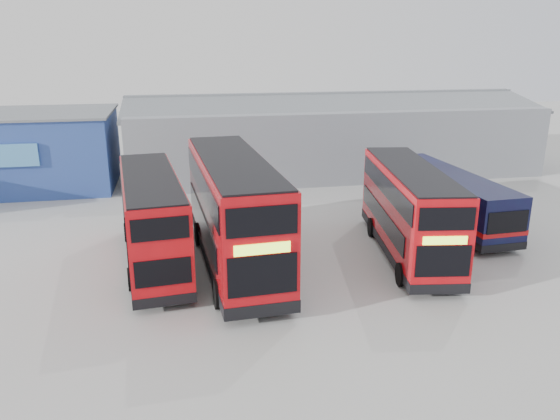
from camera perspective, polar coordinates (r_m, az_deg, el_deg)
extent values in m
plane|color=#9F9F9A|center=(23.63, -1.05, -6.98)|extent=(120.00, 120.00, 0.00)
cube|color=navy|center=(41.22, -25.31, 5.60)|extent=(12.00, 8.00, 5.00)
cube|color=slate|center=(40.85, -25.77, 9.09)|extent=(12.30, 8.30, 0.15)
cube|color=#4A93D2|center=(37.25, -26.88, 5.07)|extent=(3.96, 0.15, 1.40)
cube|color=gray|center=(43.43, 4.94, 7.72)|extent=(30.00, 12.00, 5.00)
cube|color=slate|center=(40.38, 6.12, 10.90)|extent=(30.50, 6.33, 1.29)
cube|color=slate|center=(45.74, 4.08, 11.71)|extent=(30.50, 6.33, 1.29)
cube|color=red|center=(24.74, -13.19, -0.83)|extent=(3.31, 9.94, 3.76)
cube|color=black|center=(25.31, -12.93, -4.48)|extent=(3.35, 9.99, 0.42)
cube|color=black|center=(24.61, -10.32, -1.83)|extent=(0.90, 8.23, 0.88)
cube|color=black|center=(24.50, -15.81, -2.31)|extent=(0.90, 8.23, 0.88)
cube|color=black|center=(24.50, -10.62, 1.94)|extent=(0.99, 9.16, 0.88)
cube|color=black|center=(24.39, -16.13, 1.47)|extent=(0.99, 9.16, 0.88)
cube|color=black|center=(29.58, -13.78, 1.04)|extent=(2.08, 0.26, 1.25)
cube|color=black|center=(29.17, -14.02, 4.19)|extent=(2.08, 0.26, 0.88)
cube|color=#C6FF35|center=(29.37, -13.90, 2.61)|extent=(1.67, 0.21, 0.33)
cube|color=black|center=(20.35, -12.11, -6.41)|extent=(2.04, 0.26, 1.02)
cube|color=black|center=(19.74, -12.42, -1.96)|extent=(2.04, 0.26, 0.84)
cube|color=black|center=(24.23, -13.50, 3.44)|extent=(3.16, 9.79, 0.09)
cylinder|color=black|center=(28.57, -11.20, -1.88)|extent=(0.40, 0.99, 0.97)
cylinder|color=black|center=(28.48, -15.67, -2.27)|extent=(0.40, 0.99, 0.97)
cylinder|color=black|center=(23.13, -9.70, -6.49)|extent=(0.40, 0.99, 0.97)
cylinder|color=black|center=(23.02, -15.24, -7.00)|extent=(0.40, 0.99, 0.97)
cube|color=red|center=(24.04, -4.83, 0.04)|extent=(3.44, 11.65, 4.44)
cube|color=black|center=(24.71, -4.71, -4.39)|extent=(3.49, 11.70, 0.49)
cube|color=black|center=(24.44, -8.19, -1.07)|extent=(0.65, 9.74, 1.04)
cube|color=black|center=(24.86, -1.80, -0.58)|extent=(0.65, 9.74, 1.04)
cube|color=black|center=(23.50, -8.26, 2.91)|extent=(0.72, 10.83, 1.04)
cube|color=black|center=(23.93, -1.62, 3.35)|extent=(0.72, 10.83, 1.04)
cube|color=black|center=(18.95, -1.83, -6.85)|extent=(2.46, 0.21, 1.48)
cube|color=black|center=(18.23, -1.89, -1.19)|extent=(2.46, 0.21, 1.04)
cube|color=#C6FF35|center=(18.56, -1.85, -4.08)|extent=(1.97, 0.17, 0.38)
cube|color=black|center=(29.71, -6.67, 2.10)|extent=(2.41, 0.20, 1.21)
cube|color=black|center=(29.25, -6.80, 5.83)|extent=(2.41, 0.20, 0.99)
cube|color=black|center=(23.47, -4.96, 5.26)|extent=(3.27, 11.48, 0.11)
cylinder|color=black|center=(20.93, -6.42, -8.74)|extent=(0.42, 1.16, 1.14)
cylinder|color=black|center=(21.39, 0.64, -8.03)|extent=(0.42, 1.16, 1.14)
cylinder|color=black|center=(27.26, -8.47, -2.48)|extent=(0.42, 1.16, 1.14)
cylinder|color=black|center=(27.61, -3.04, -2.05)|extent=(0.42, 1.16, 1.14)
cube|color=red|center=(25.98, 13.33, 0.10)|extent=(3.75, 10.11, 3.81)
cube|color=black|center=(26.53, 13.07, -3.44)|extent=(3.79, 10.16, 0.42)
cube|color=black|center=(26.17, 10.52, -0.62)|extent=(1.25, 8.29, 0.89)
cube|color=black|center=(26.80, 15.51, -0.54)|extent=(1.25, 8.29, 0.89)
cube|color=black|center=(25.37, 10.91, 2.55)|extent=(1.38, 9.22, 0.89)
cube|color=black|center=(26.03, 16.04, 2.55)|extent=(1.38, 9.22, 0.89)
cube|color=black|center=(21.72, 16.67, -5.16)|extent=(2.10, 0.35, 1.27)
cube|color=black|center=(21.15, 17.06, -0.91)|extent=(2.10, 0.35, 0.89)
cube|color=#C6FF35|center=(21.41, 16.87, -3.07)|extent=(1.68, 0.28, 0.33)
cube|color=black|center=(30.74, 10.83, 1.88)|extent=(2.05, 0.34, 1.03)
cube|color=black|center=(30.34, 11.01, 4.96)|extent=(2.05, 0.34, 0.85)
cube|color=black|center=(25.49, 13.63, 4.23)|extent=(3.59, 9.95, 0.09)
cylinder|color=black|center=(23.19, 12.56, -6.59)|extent=(0.44, 1.01, 0.98)
cylinder|color=black|center=(23.86, 17.84, -6.33)|extent=(0.44, 1.01, 0.98)
cylinder|color=black|center=(28.55, 9.59, -1.79)|extent=(0.44, 1.01, 0.98)
cylinder|color=black|center=(29.10, 13.94, -1.70)|extent=(0.44, 1.01, 0.98)
cube|color=#0C1436|center=(31.25, 17.11, 1.47)|extent=(2.92, 10.56, 2.52)
cube|color=black|center=(31.55, 16.94, -0.43)|extent=(2.96, 10.60, 0.38)
cube|color=red|center=(31.37, 17.04, 0.68)|extent=(2.95, 10.59, 0.24)
cube|color=black|center=(31.54, 19.33, 2.16)|extent=(0.51, 8.73, 0.90)
cube|color=black|center=(30.31, 15.48, 1.93)|extent=(0.51, 8.73, 0.90)
cube|color=black|center=(35.65, 12.91, 3.99)|extent=(2.14, 0.16, 1.23)
cube|color=black|center=(27.04, 22.71, -1.19)|extent=(2.09, 0.16, 1.04)
cylinder|color=black|center=(35.17, 15.54, 1.49)|extent=(0.36, 1.00, 0.99)
cylinder|color=black|center=(34.13, 12.19, 1.26)|extent=(0.36, 1.00, 0.99)
cylinder|color=black|center=(29.83, 21.65, -1.96)|extent=(0.36, 1.00, 0.99)
cylinder|color=black|center=(28.60, 17.90, -2.37)|extent=(0.36, 1.00, 0.99)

